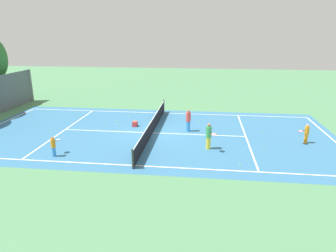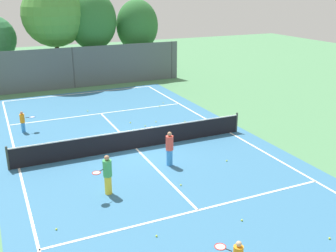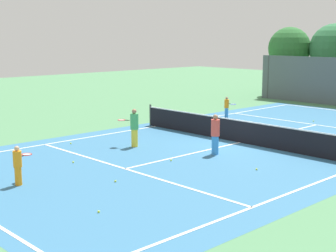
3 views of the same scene
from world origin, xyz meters
TOP-DOWN VIEW (x-y plane):
  - ground_plane at (0.00, 0.00)m, footprint 80.00×80.00m
  - court_surface at (0.00, 0.00)m, footprint 13.00×25.00m
  - tennis_net at (0.00, 0.00)m, footprint 11.90×0.10m
  - player_0 at (-4.78, 4.82)m, footprint 0.83×0.36m
  - player_1 at (-0.80, -9.99)m, footprint 0.63×0.82m
  - player_2 at (-2.56, -3.86)m, footprint 0.89×0.68m
  - player_3 at (0.70, -2.45)m, footprint 0.34×0.34m
  - ball_crate at (1.41, 1.57)m, footprint 0.46×0.33m
  - tennis_ball_0 at (0.29, -4.45)m, footprint 0.07×0.07m
  - tennis_ball_1 at (3.26, -3.19)m, footprint 0.07×0.07m
  - tennis_ball_2 at (4.08, 2.70)m, footprint 0.07×0.07m
  - tennis_ball_3 at (4.55, 6.92)m, footprint 0.07×0.07m
  - tennis_ball_4 at (-1.97, -7.26)m, footprint 0.07×0.07m
  - tennis_ball_5 at (-0.41, 2.41)m, footprint 0.07×0.07m
  - tennis_ball_6 at (3.98, 6.25)m, footprint 0.07×0.07m
  - tennis_ball_7 at (1.64, 2.92)m, footprint 0.07×0.07m
  - tennis_ball_8 at (2.97, -9.66)m, footprint 0.07×0.07m
  - tennis_ball_9 at (1.07, 3.84)m, footprint 0.07×0.07m
  - tennis_ball_10 at (1.04, -7.63)m, footprint 0.07×0.07m
  - tennis_ball_11 at (-4.83, -5.54)m, footprint 0.07×0.07m
  - tennis_ball_12 at (-0.66, 7.21)m, footprint 0.07×0.07m
  - tennis_ball_13 at (2.49, 3.36)m, footprint 0.07×0.07m

SIDE VIEW (x-z plane):
  - ground_plane at x=0.00m, z-range 0.00..0.00m
  - court_surface at x=0.00m, z-range 0.00..0.01m
  - tennis_ball_0 at x=0.29m, z-range 0.00..0.07m
  - tennis_ball_1 at x=3.26m, z-range 0.00..0.07m
  - tennis_ball_2 at x=4.08m, z-range 0.00..0.07m
  - tennis_ball_3 at x=4.55m, z-range 0.00..0.07m
  - tennis_ball_4 at x=-1.97m, z-range 0.00..0.07m
  - tennis_ball_5 at x=-0.41m, z-range 0.00..0.07m
  - tennis_ball_6 at x=3.98m, z-range 0.00..0.07m
  - tennis_ball_7 at x=1.64m, z-range 0.00..0.07m
  - tennis_ball_8 at x=2.97m, z-range 0.00..0.07m
  - tennis_ball_9 at x=1.07m, z-range 0.00..0.07m
  - tennis_ball_10 at x=1.04m, z-range 0.00..0.07m
  - tennis_ball_11 at x=-4.83m, z-range 0.00..0.07m
  - tennis_ball_12 at x=-0.66m, z-range 0.00..0.07m
  - tennis_ball_13 at x=2.49m, z-range 0.00..0.07m
  - ball_crate at x=1.41m, z-range -0.03..0.40m
  - tennis_net at x=0.00m, z-range -0.04..1.06m
  - player_0 at x=-4.78m, z-range 0.03..1.22m
  - player_1 at x=-0.80m, z-range 0.03..1.28m
  - player_3 at x=0.70m, z-range 0.02..1.61m
  - player_2 at x=-2.56m, z-range 0.03..1.63m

